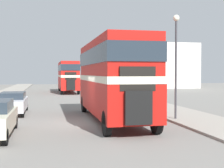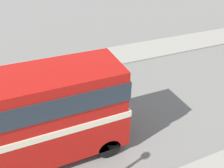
# 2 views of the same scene
# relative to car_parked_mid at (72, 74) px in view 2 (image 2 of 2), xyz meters

# --- Properties ---
(ground_plane) EXTENTS (120.00, 120.00, 0.00)m
(ground_plane) POSITION_rel_car_parked_mid_xyz_m (3.89, -4.76, -0.75)
(ground_plane) COLOR slate
(sidewalk_left) EXTENTS (3.50, 120.00, 0.12)m
(sidewalk_left) POSITION_rel_car_parked_mid_xyz_m (-2.86, -4.76, -0.69)
(sidewalk_left) COLOR gray
(sidewalk_left) RESTS_ON ground_plane
(car_parked_mid) EXTENTS (1.71, 4.66, 1.43)m
(car_parked_mid) POSITION_rel_car_parked_mid_xyz_m (0.00, 0.00, 0.00)
(car_parked_mid) COLOR silver
(car_parked_mid) RESTS_ON ground_plane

